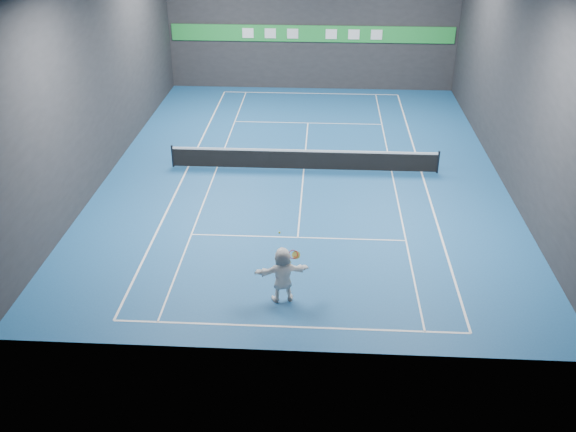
# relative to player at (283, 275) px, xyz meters

# --- Properties ---
(ground) EXTENTS (26.00, 26.00, 0.00)m
(ground) POSITION_rel_player_xyz_m (0.31, 10.46, -0.96)
(ground) COLOR navy
(ground) RESTS_ON ground
(wall_back) EXTENTS (18.00, 0.10, 9.00)m
(wall_back) POSITION_rel_player_xyz_m (0.31, 23.46, 3.54)
(wall_back) COLOR #242427
(wall_back) RESTS_ON ground
(wall_front) EXTENTS (18.00, 0.10, 9.00)m
(wall_front) POSITION_rel_player_xyz_m (0.31, -2.54, 3.54)
(wall_front) COLOR #242427
(wall_front) RESTS_ON ground
(wall_left) EXTENTS (0.10, 26.00, 9.00)m
(wall_left) POSITION_rel_player_xyz_m (-8.69, 10.46, 3.54)
(wall_left) COLOR #242427
(wall_left) RESTS_ON ground
(wall_right) EXTENTS (0.10, 26.00, 9.00)m
(wall_right) POSITION_rel_player_xyz_m (9.31, 10.46, 3.54)
(wall_right) COLOR #242427
(wall_right) RESTS_ON ground
(baseline_near) EXTENTS (10.98, 0.08, 0.01)m
(baseline_near) POSITION_rel_player_xyz_m (0.31, -1.43, -0.96)
(baseline_near) COLOR white
(baseline_near) RESTS_ON ground
(baseline_far) EXTENTS (10.98, 0.08, 0.01)m
(baseline_far) POSITION_rel_player_xyz_m (0.31, 22.35, -0.96)
(baseline_far) COLOR white
(baseline_far) RESTS_ON ground
(sideline_doubles_left) EXTENTS (0.08, 23.78, 0.01)m
(sideline_doubles_left) POSITION_rel_player_xyz_m (-5.18, 10.46, -0.96)
(sideline_doubles_left) COLOR white
(sideline_doubles_left) RESTS_ON ground
(sideline_doubles_right) EXTENTS (0.08, 23.78, 0.01)m
(sideline_doubles_right) POSITION_rel_player_xyz_m (5.80, 10.46, -0.96)
(sideline_doubles_right) COLOR white
(sideline_doubles_right) RESTS_ON ground
(sideline_singles_left) EXTENTS (0.06, 23.78, 0.01)m
(sideline_singles_left) POSITION_rel_player_xyz_m (-3.80, 10.46, -0.96)
(sideline_singles_left) COLOR white
(sideline_singles_left) RESTS_ON ground
(sideline_singles_right) EXTENTS (0.06, 23.78, 0.01)m
(sideline_singles_right) POSITION_rel_player_xyz_m (4.42, 10.46, -0.96)
(sideline_singles_right) COLOR white
(sideline_singles_right) RESTS_ON ground
(service_line_near) EXTENTS (8.23, 0.06, 0.01)m
(service_line_near) POSITION_rel_player_xyz_m (0.31, 4.06, -0.96)
(service_line_near) COLOR white
(service_line_near) RESTS_ON ground
(service_line_far) EXTENTS (8.23, 0.06, 0.01)m
(service_line_far) POSITION_rel_player_xyz_m (0.31, 16.86, -0.96)
(service_line_far) COLOR white
(service_line_far) RESTS_ON ground
(center_service_line) EXTENTS (0.06, 12.80, 0.01)m
(center_service_line) POSITION_rel_player_xyz_m (0.31, 10.46, -0.96)
(center_service_line) COLOR white
(center_service_line) RESTS_ON ground
(player) EXTENTS (1.87, 0.98, 1.93)m
(player) POSITION_rel_player_xyz_m (0.00, 0.00, 0.00)
(player) COLOR white
(player) RESTS_ON ground
(tennis_ball) EXTENTS (0.07, 0.07, 0.07)m
(tennis_ball) POSITION_rel_player_xyz_m (-0.10, 0.14, 1.46)
(tennis_ball) COLOR #CADD24
(tennis_ball) RESTS_ON player
(tennis_net) EXTENTS (12.50, 0.10, 1.07)m
(tennis_net) POSITION_rel_player_xyz_m (0.31, 10.46, -0.42)
(tennis_net) COLOR black
(tennis_net) RESTS_ON ground
(sponsor_banner) EXTENTS (17.64, 0.11, 1.00)m
(sponsor_banner) POSITION_rel_player_xyz_m (0.31, 23.40, 2.54)
(sponsor_banner) COLOR green
(sponsor_banner) RESTS_ON wall_back
(tennis_racket) EXTENTS (0.49, 0.35, 0.61)m
(tennis_racket) POSITION_rel_player_xyz_m (0.33, 0.05, 0.69)
(tennis_racket) COLOR red
(tennis_racket) RESTS_ON player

